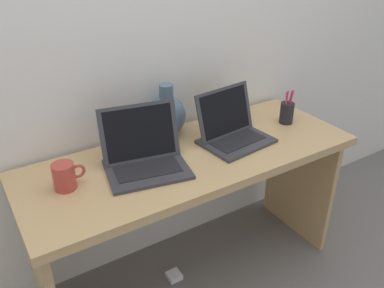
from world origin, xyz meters
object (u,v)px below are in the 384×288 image
at_px(laptop_right, 231,128).
at_px(power_brick, 174,276).
at_px(laptop_left, 144,152).
at_px(coffee_mug, 65,176).
at_px(pen_cup, 287,112).
at_px(green_vase, 167,115).

distance_m(laptop_right, power_brick, 0.84).
distance_m(laptop_left, coffee_mug, 0.33).
xyz_separation_m(laptop_right, pen_cup, (0.35, -0.00, -0.01)).
bearing_deg(pen_cup, power_brick, 179.73).
relative_size(green_vase, coffee_mug, 1.99).
xyz_separation_m(laptop_right, power_brick, (-0.32, 0.00, -0.77)).
xyz_separation_m(green_vase, power_brick, (-0.10, -0.20, -0.82)).
relative_size(laptop_right, power_brick, 4.82).
xyz_separation_m(green_vase, pen_cup, (0.57, -0.20, -0.05)).
distance_m(coffee_mug, power_brick, 0.89).
relative_size(pen_cup, power_brick, 2.54).
height_order(green_vase, pen_cup, green_vase).
distance_m(coffee_mug, pen_cup, 1.12).
height_order(laptop_left, power_brick, laptop_left).
distance_m(laptop_left, laptop_right, 0.45).
bearing_deg(power_brick, laptop_left, 179.96).
bearing_deg(power_brick, laptop_right, -0.40).
distance_m(pen_cup, power_brick, 1.02).
relative_size(laptop_right, pen_cup, 1.89).
bearing_deg(coffee_mug, laptop_right, -1.05).
bearing_deg(pen_cup, laptop_right, 179.84).
xyz_separation_m(coffee_mug, power_brick, (0.45, -0.01, -0.77)).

